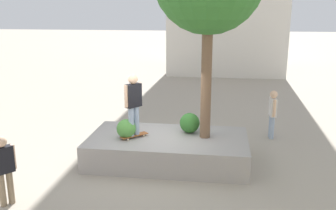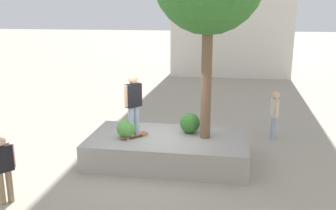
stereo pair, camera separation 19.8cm
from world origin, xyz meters
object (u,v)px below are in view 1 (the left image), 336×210
skateboard (134,136)px  planter_ledge (168,149)px  skateboarder (133,101)px  passerby_with_bag (4,166)px  pedestrian_crossing (273,111)px

skateboard → planter_ledge: bearing=-168.0°
planter_ledge → skateboard: 1.01m
planter_ledge → skateboarder: (0.90, 0.19, 1.40)m
skateboard → passerby_with_bag: passerby_with_bag is taller
planter_ledge → passerby_with_bag: bearing=42.2°
skateboard → pedestrian_crossing: size_ratio=0.45×
passerby_with_bag → pedestrian_crossing: pedestrian_crossing is taller
skateboard → passerby_with_bag: bearing=49.9°
skateboarder → planter_ledge: bearing=-168.0°
skateboarder → passerby_with_bag: bearing=49.9°
planter_ledge → passerby_with_bag: size_ratio=2.75×
skateboard → pedestrian_crossing: bearing=-147.1°
planter_ledge → skateboarder: bearing=12.0°
passerby_with_bag → planter_ledge: bearing=-137.8°
skateboard → passerby_with_bag: size_ratio=0.46×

